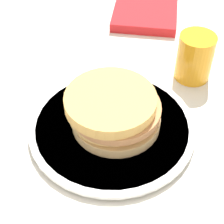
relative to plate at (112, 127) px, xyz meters
name	(u,v)px	position (x,y,z in m)	size (l,w,h in m)	color
ground_plane	(101,122)	(0.02, -0.01, -0.01)	(4.00, 4.00, 0.00)	silver
plate	(112,127)	(0.00, 0.00, 0.00)	(0.26, 0.26, 0.01)	white
pancake_stack	(113,110)	(0.00, 0.00, 0.03)	(0.14, 0.14, 0.06)	#E2B679
juice_glass	(195,57)	(-0.10, -0.17, 0.04)	(0.06, 0.06, 0.08)	orange
napkin	(145,15)	(0.03, -0.33, 0.00)	(0.15, 0.14, 0.02)	red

